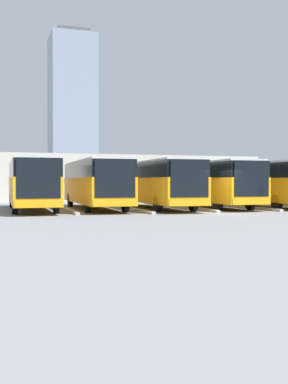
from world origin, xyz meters
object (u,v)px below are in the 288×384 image
at_px(bus_2, 211,182).
at_px(bus_5, 32,182).
at_px(bus_1, 264,182).
at_px(bus_3, 157,182).
at_px(bus_4, 95,182).

relative_size(bus_2, bus_5, 1.00).
bearing_deg(bus_1, bus_2, -2.56).
xyz_separation_m(bus_2, bus_3, (4.12, 0.31, 0.00)).
xyz_separation_m(bus_2, bus_5, (12.37, -0.43, 0.00)).
xyz_separation_m(bus_3, bus_4, (4.12, -0.73, 0.00)).
height_order(bus_1, bus_3, same).
bearing_deg(bus_2, bus_4, -1.65).
relative_size(bus_1, bus_4, 1.00).
height_order(bus_3, bus_5, same).
distance_m(bus_2, bus_3, 4.14).
height_order(bus_3, bus_4, same).
relative_size(bus_2, bus_3, 1.00).
height_order(bus_2, bus_3, same).
height_order(bus_2, bus_5, same).
bearing_deg(bus_1, bus_4, -1.95).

